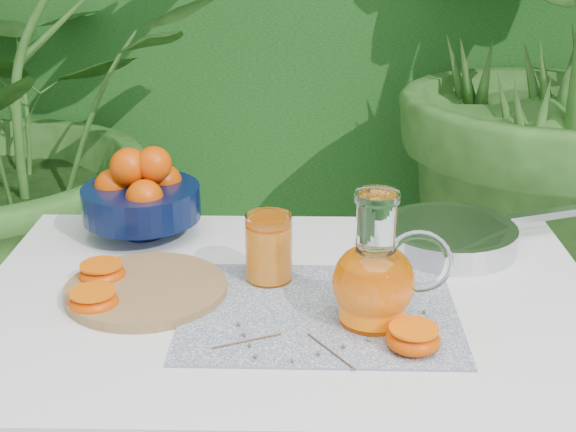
{
  "coord_description": "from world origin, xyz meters",
  "views": [
    {
      "loc": [
        0.14,
        -1.05,
        1.33
      ],
      "look_at": [
        0.11,
        0.12,
        0.88
      ],
      "focal_mm": 50.0,
      "sensor_mm": 36.0,
      "label": 1
    }
  ],
  "objects_px": {
    "juice_pitcher": "(375,278)",
    "saute_pan": "(450,236)",
    "white_table": "(288,341)",
    "cutting_board": "(146,290)",
    "fruit_bowl": "(141,195)"
  },
  "relations": [
    {
      "from": "cutting_board",
      "to": "fruit_bowl",
      "type": "relative_size",
      "value": 0.93
    },
    {
      "from": "cutting_board",
      "to": "fruit_bowl",
      "type": "distance_m",
      "value": 0.26
    },
    {
      "from": "fruit_bowl",
      "to": "juice_pitcher",
      "type": "bearing_deg",
      "value": -39.44
    },
    {
      "from": "juice_pitcher",
      "to": "saute_pan",
      "type": "relative_size",
      "value": 0.45
    },
    {
      "from": "cutting_board",
      "to": "saute_pan",
      "type": "xyz_separation_m",
      "value": [
        0.52,
        0.19,
        0.02
      ]
    },
    {
      "from": "saute_pan",
      "to": "juice_pitcher",
      "type": "bearing_deg",
      "value": -119.62
    },
    {
      "from": "saute_pan",
      "to": "fruit_bowl",
      "type": "bearing_deg",
      "value": 174.49
    },
    {
      "from": "white_table",
      "to": "saute_pan",
      "type": "xyz_separation_m",
      "value": [
        0.29,
        0.2,
        0.11
      ]
    },
    {
      "from": "white_table",
      "to": "fruit_bowl",
      "type": "height_order",
      "value": "fruit_bowl"
    },
    {
      "from": "fruit_bowl",
      "to": "juice_pitcher",
      "type": "relative_size",
      "value": 1.37
    },
    {
      "from": "white_table",
      "to": "cutting_board",
      "type": "xyz_separation_m",
      "value": [
        -0.23,
        0.0,
        0.09
      ]
    },
    {
      "from": "cutting_board",
      "to": "fruit_bowl",
      "type": "bearing_deg",
      "value": 101.73
    },
    {
      "from": "juice_pitcher",
      "to": "saute_pan",
      "type": "bearing_deg",
      "value": 60.38
    },
    {
      "from": "cutting_board",
      "to": "juice_pitcher",
      "type": "relative_size",
      "value": 1.27
    },
    {
      "from": "white_table",
      "to": "cutting_board",
      "type": "relative_size",
      "value": 3.87
    }
  ]
}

